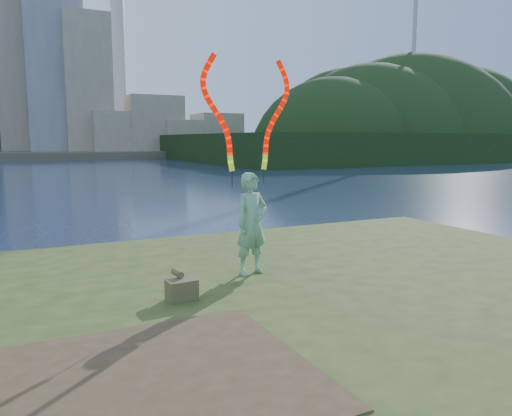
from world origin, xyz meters
TOP-DOWN VIEW (x-y plane):
  - ground at (0.00, 0.00)m, footprint 320.00×320.00m
  - grassy_knoll at (0.00, -2.30)m, footprint 20.00×18.00m
  - dirt_patch at (-2.20, -3.20)m, footprint 3.20×3.00m
  - far_shore at (0.00, 95.00)m, footprint 320.00×40.00m
  - wooded_hill at (59.57, 59.96)m, footprint 78.00×50.00m
  - woman_with_ribbons at (0.43, 0.08)m, footprint 2.09×0.69m
  - canvas_bag at (-1.20, -0.86)m, footprint 0.47×0.53m

SIDE VIEW (x-z plane):
  - ground at x=0.00m, z-range 0.00..0.00m
  - wooded_hill at x=59.57m, z-range -31.34..31.66m
  - grassy_knoll at x=0.00m, z-range -0.06..0.74m
  - far_shore at x=0.00m, z-range 0.00..1.20m
  - dirt_patch at x=-2.20m, z-range 0.80..0.82m
  - canvas_bag at x=-1.20m, z-range 0.76..1.19m
  - woman_with_ribbons at x=0.43m, z-range 0.08..4.30m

